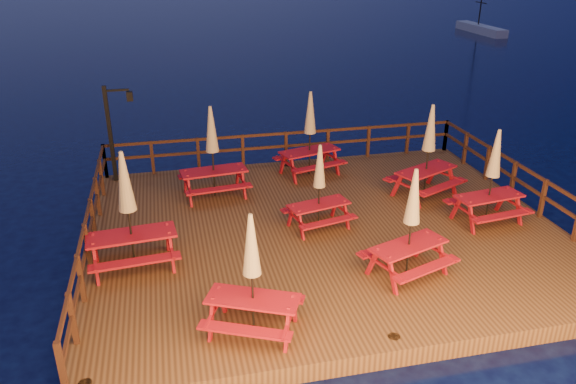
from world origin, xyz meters
name	(u,v)px	position (x,y,z in m)	size (l,w,h in m)	color
ground	(326,240)	(0.00, 0.00, 0.00)	(500.00, 500.00, 0.00)	black
deck	(326,234)	(0.00, 0.00, 0.20)	(12.00, 10.00, 0.40)	#452A16
deck_piles	(325,250)	(0.00, 0.00, -0.30)	(11.44, 9.44, 1.40)	#351D10
railing	(309,175)	(0.00, 1.78, 1.16)	(11.80, 9.75, 1.10)	#351D10
lamp_post	(114,125)	(-5.39, 4.55, 2.20)	(0.85, 0.18, 3.00)	black
sailboat	(481,29)	(23.90, 33.36, 0.33)	(1.19, 6.77, 10.05)	silver
picnic_table_0	(212,151)	(-2.64, 2.65, 1.81)	(2.06, 1.76, 2.71)	maroon
picnic_table_1	(428,149)	(3.41, 1.35, 1.82)	(2.40, 2.22, 2.74)	maroon
picnic_table_2	(319,186)	(-0.20, 0.04, 1.59)	(1.86, 1.65, 2.28)	maroon
picnic_table_3	(310,132)	(0.52, 3.71, 1.80)	(2.24, 2.01, 2.70)	maroon
picnic_table_4	(411,222)	(1.12, -2.60, 1.72)	(2.17, 1.98, 2.54)	maroon
picnic_table_5	(252,273)	(-2.57, -3.83, 1.70)	(2.18, 2.03, 2.49)	maroon
picnic_table_6	(128,209)	(-4.85, -0.92, 1.86)	(2.12, 1.80, 2.82)	maroon
picnic_table_7	(492,175)	(4.26, -0.62, 1.74)	(1.98, 1.70, 2.57)	maroon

